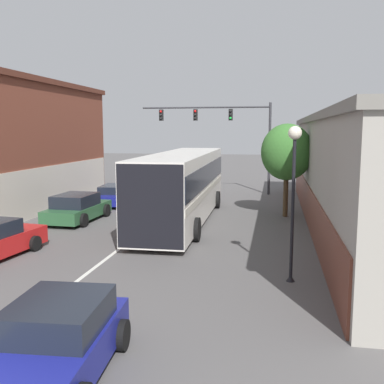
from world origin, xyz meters
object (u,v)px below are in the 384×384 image
parked_car_left_far (116,195)px  traffic_signal_gantry (225,126)px  parked_car_left_near (153,178)px  street_lamp (294,178)px  parked_car_left_distant (77,208)px  street_tree_near (287,152)px  bus (183,183)px  hatchback_foreground (56,342)px

parked_car_left_far → traffic_signal_gantry: bearing=-50.5°
parked_car_left_near → traffic_signal_gantry: bearing=-113.0°
traffic_signal_gantry → street_lamp: size_ratio=1.99×
parked_car_left_far → parked_car_left_distant: (-0.10, -5.33, 0.07)m
street_tree_near → parked_car_left_far: bearing=167.9°
traffic_signal_gantry → street_tree_near: 9.26m
parked_car_left_near → parked_car_left_distant: size_ratio=1.05×
parked_car_left_near → street_tree_near: bearing=-134.1°
parked_car_left_near → street_tree_near: 15.52m
bus → traffic_signal_gantry: size_ratio=1.40×
bus → street_tree_near: street_tree_near is taller
parked_car_left_near → parked_car_left_distant: bearing=-176.6°
parked_car_left_far → street_tree_near: size_ratio=0.95×
bus → street_lamp: bearing=-149.9°
parked_car_left_distant → traffic_signal_gantry: (6.18, 11.30, 4.18)m
bus → parked_car_left_near: bearing=20.3°
hatchback_foreground → street_tree_near: (4.47, 16.70, 2.72)m
parked_car_left_near → parked_car_left_far: 9.04m
street_lamp → street_tree_near: bearing=89.8°
bus → parked_car_left_near: (-5.28, 13.43, -1.28)m
parked_car_left_far → street_tree_near: street_tree_near is taller
parked_car_left_distant → parked_car_left_near: bearing=2.2°
street_lamp → street_tree_near: 10.50m
street_tree_near → traffic_signal_gantry: bearing=116.9°
parked_car_left_near → parked_car_left_far: bearing=-175.8°
parked_car_left_far → street_tree_near: 10.81m
parked_car_left_distant → bus: bearing=-77.8°
parked_car_left_far → street_lamp: street_lamp is taller
bus → parked_car_left_far: 6.88m
bus → street_lamp: (5.03, -8.29, 1.22)m
hatchback_foreground → street_lamp: street_lamp is taller
traffic_signal_gantry → parked_car_left_distant: bearing=-118.7°
bus → traffic_signal_gantry: traffic_signal_gantry is taller
parked_car_left_distant → street_lamp: bearing=-123.6°
bus → parked_car_left_distant: bearing=99.0°
bus → parked_car_left_near: size_ratio=2.84×
bus → parked_car_left_near: bus is taller
hatchback_foreground → parked_car_left_far: size_ratio=0.86×
hatchback_foreground → parked_car_left_near: hatchback_foreground is taller
bus → traffic_signal_gantry: (0.94, 10.36, 2.92)m
street_tree_near → parked_car_left_near: bearing=132.7°
hatchback_foreground → bus: bearing=-1.5°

